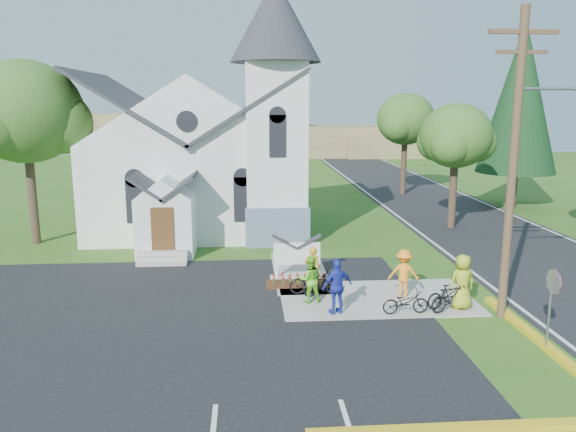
{
  "coord_description": "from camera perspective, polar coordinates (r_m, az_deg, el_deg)",
  "views": [
    {
      "loc": [
        -3.17,
        -18.78,
        7.09
      ],
      "look_at": [
        -1.43,
        5.0,
        2.24
      ],
      "focal_mm": 35.0,
      "sensor_mm": 36.0,
      "label": 1
    }
  ],
  "objects": [
    {
      "name": "bike_3",
      "position": [
        20.12,
        16.25,
        -7.97
      ],
      "size": [
        1.71,
        0.97,
        0.99
      ],
      "primitive_type": "imported",
      "rotation": [
        0.0,
        0.0,
        1.9
      ],
      "color": "black",
      "rests_on": "sidewalk"
    },
    {
      "name": "cyclist_3",
      "position": [
        21.17,
        11.68,
        -5.68
      ],
      "size": [
        1.27,
        0.95,
        1.75
      ],
      "primitive_type": "imported",
      "rotation": [
        0.0,
        0.0,
        2.85
      ],
      "color": "orange",
      "rests_on": "sidewalk"
    },
    {
      "name": "sidewalk",
      "position": [
        21.06,
        8.97,
        -8.25
      ],
      "size": [
        7.0,
        4.0,
        0.05
      ],
      "primitive_type": "cube",
      "color": "#ADA79C",
      "rests_on": "ground"
    },
    {
      "name": "road",
      "position": [
        36.94,
        16.78,
        -0.05
      ],
      "size": [
        8.0,
        90.0,
        0.02
      ],
      "primitive_type": "cube",
      "color": "black",
      "rests_on": "ground"
    },
    {
      "name": "parking_lot",
      "position": [
        18.61,
        -16.04,
        -11.34
      ],
      "size": [
        20.0,
        16.0,
        0.02
      ],
      "primitive_type": "cube",
      "color": "black",
      "rests_on": "ground"
    },
    {
      "name": "conifer",
      "position": [
        41.03,
        22.54,
        11.06
      ],
      "size": [
        5.2,
        5.2,
        12.4
      ],
      "color": "#3A281F",
      "rests_on": "ground"
    },
    {
      "name": "tree_road_near",
      "position": [
        32.97,
        16.7,
        7.74
      ],
      "size": [
        4.0,
        4.0,
        7.05
      ],
      "color": "#3A281F",
      "rests_on": "ground"
    },
    {
      "name": "cyclist_0",
      "position": [
        21.38,
        2.48,
        -5.34
      ],
      "size": [
        0.62,
        0.41,
        1.7
      ],
      "primitive_type": "imported",
      "rotation": [
        0.0,
        0.0,
        3.13
      ],
      "color": "gold",
      "rests_on": "sidewalk"
    },
    {
      "name": "utility_pole",
      "position": [
        19.35,
        22.12,
        5.65
      ],
      "size": [
        3.45,
        0.28,
        10.0
      ],
      "color": "#4D3826",
      "rests_on": "ground"
    },
    {
      "name": "church",
      "position": [
        31.4,
        -8.47,
        8.01
      ],
      "size": [
        12.35,
        12.0,
        13.0
      ],
      "color": "white",
      "rests_on": "ground"
    },
    {
      "name": "bike_1",
      "position": [
        20.91,
        3.46,
        -6.89
      ],
      "size": [
        1.57,
        0.91,
        0.91
      ],
      "primitive_type": "imported",
      "rotation": [
        0.0,
        0.0,
        1.91
      ],
      "color": "black",
      "rests_on": "sidewalk"
    },
    {
      "name": "ground",
      "position": [
        20.32,
        5.12,
        -8.97
      ],
      "size": [
        120.0,
        120.0,
        0.0
      ],
      "primitive_type": "plane",
      "color": "#315E1B",
      "rests_on": "ground"
    },
    {
      "name": "bike_2",
      "position": [
        19.57,
        11.85,
        -8.54
      ],
      "size": [
        1.61,
        0.63,
        0.83
      ],
      "primitive_type": "imported",
      "rotation": [
        0.0,
        0.0,
        1.62
      ],
      "color": "black",
      "rests_on": "sidewalk"
    },
    {
      "name": "church_sign",
      "position": [
        22.89,
        0.91,
        -3.87
      ],
      "size": [
        2.2,
        0.4,
        1.7
      ],
      "color": "#ADA79C",
      "rests_on": "ground"
    },
    {
      "name": "cyclist_4",
      "position": [
        20.35,
        17.29,
        -6.4
      ],
      "size": [
        1.05,
        0.78,
        1.94
      ],
      "primitive_type": "imported",
      "rotation": [
        0.0,
        0.0,
        3.33
      ],
      "color": "#A9B622",
      "rests_on": "sidewalk"
    },
    {
      "name": "tree_road_mid",
      "position": [
        44.5,
        11.85,
        9.57
      ],
      "size": [
        4.4,
        4.4,
        7.8
      ],
      "color": "#3A281F",
      "rests_on": "ground"
    },
    {
      "name": "bike_0",
      "position": [
        21.11,
        2.62,
        -6.62
      ],
      "size": [
        1.86,
        0.74,
        0.96
      ],
      "primitive_type": "imported",
      "rotation": [
        0.0,
        0.0,
        1.63
      ],
      "color": "black",
      "rests_on": "sidewalk"
    },
    {
      "name": "stop_sign",
      "position": [
        17.75,
        25.27,
        -7.05
      ],
      "size": [
        0.11,
        0.76,
        2.48
      ],
      "color": "gray",
      "rests_on": "ground"
    },
    {
      "name": "tree_lot_corner",
      "position": [
        30.75,
        -25.18,
        9.52
      ],
      "size": [
        5.6,
        5.6,
        9.15
      ],
      "color": "#3A281F",
      "rests_on": "ground"
    },
    {
      "name": "distant_hills",
      "position": [
        75.55,
        0.78,
        7.77
      ],
      "size": [
        61.0,
        10.0,
        5.6
      ],
      "color": "olive",
      "rests_on": "ground"
    },
    {
      "name": "flower_bed",
      "position": [
        22.32,
        1.1,
        -6.94
      ],
      "size": [
        2.6,
        1.1,
        0.07
      ],
      "primitive_type": "cube",
      "color": "#381A0F",
      "rests_on": "ground"
    },
    {
      "name": "cyclist_2",
      "position": [
        19.1,
        5.01,
        -7.14
      ],
      "size": [
        1.21,
        0.81,
        1.9
      ],
      "primitive_type": "imported",
      "rotation": [
        0.0,
        0.0,
        3.49
      ],
      "color": "#2232AA",
      "rests_on": "sidewalk"
    },
    {
      "name": "cyclist_1",
      "position": [
        20.14,
        2.24,
        -6.43
      ],
      "size": [
        0.88,
        0.72,
        1.69
      ],
      "primitive_type": "imported",
      "rotation": [
        0.0,
        0.0,
        3.25
      ],
      "color": "#63C625",
      "rests_on": "sidewalk"
    },
    {
      "name": "bike_4",
      "position": [
        20.54,
        15.93,
        -7.63
      ],
      "size": [
        1.88,
        1.21,
        0.93
      ],
      "primitive_type": "imported",
      "rotation": [
        0.0,
        0.0,
        1.94
      ],
      "color": "black",
      "rests_on": "sidewalk"
    }
  ]
}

